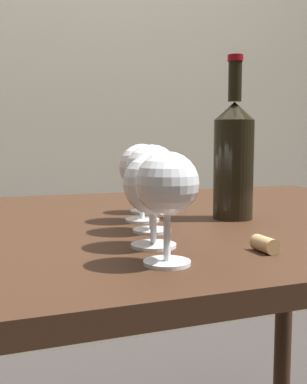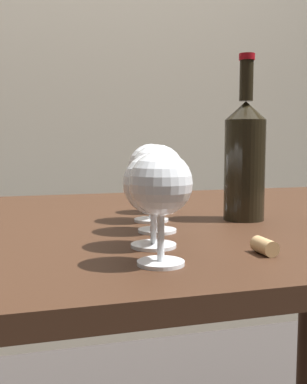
% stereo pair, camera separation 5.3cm
% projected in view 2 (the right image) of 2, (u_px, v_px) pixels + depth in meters
% --- Properties ---
extents(back_wall, '(5.00, 0.08, 2.60)m').
position_uv_depth(back_wall, '(75.00, 46.00, 1.99)').
color(back_wall, '#B2A893').
rests_on(back_wall, ground_plane).
extents(dining_table, '(1.41, 0.92, 0.75)m').
position_uv_depth(dining_table, '(150.00, 261.00, 0.95)').
color(dining_table, '#382114').
rests_on(dining_table, ground_plane).
extents(wine_glass_cabernet, '(0.08, 0.08, 0.14)m').
position_uv_depth(wine_glass_cabernet, '(161.00, 187.00, 0.58)').
color(wine_glass_cabernet, white).
rests_on(wine_glass_cabernet, dining_table).
extents(wine_glass_white, '(0.09, 0.09, 0.14)m').
position_uv_depth(wine_glass_white, '(154.00, 184.00, 0.68)').
color(wine_glass_white, white).
rests_on(wine_glass_white, dining_table).
extents(wine_glass_amber, '(0.09, 0.09, 0.15)m').
position_uv_depth(wine_glass_amber, '(157.00, 173.00, 0.79)').
color(wine_glass_amber, white).
rests_on(wine_glass_amber, dining_table).
extents(wine_glass_empty, '(0.09, 0.09, 0.15)m').
position_uv_depth(wine_glass_empty, '(151.00, 169.00, 0.90)').
color(wine_glass_empty, white).
rests_on(wine_glass_empty, dining_table).
extents(wine_glass_pinot, '(0.08, 0.08, 0.12)m').
position_uv_depth(wine_glass_pinot, '(158.00, 175.00, 1.01)').
color(wine_glass_pinot, white).
rests_on(wine_glass_pinot, dining_table).
extents(wine_bottle, '(0.08, 0.08, 0.31)m').
position_uv_depth(wine_bottle, '(245.00, 158.00, 0.91)').
color(wine_bottle, black).
rests_on(wine_bottle, dining_table).
extents(cork, '(0.02, 0.04, 0.02)m').
position_uv_depth(cork, '(265.00, 246.00, 0.64)').
color(cork, tan).
rests_on(cork, dining_table).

